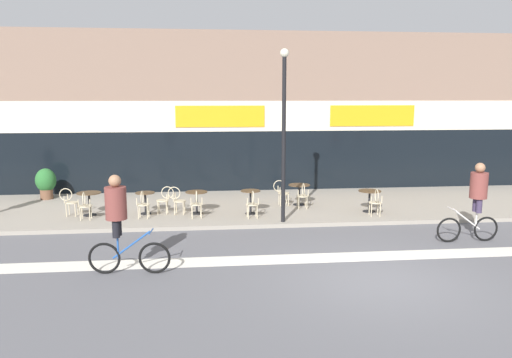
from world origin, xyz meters
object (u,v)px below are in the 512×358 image
object	(u,v)px
cafe_chair_2_near	(196,202)
cafe_chair_4_near	(303,194)
cafe_chair_0_side	(69,200)
cafe_chair_1_near	(143,202)
cafe_chair_4_side	(282,191)
bistro_table_1	(145,199)
cafe_chair_2_side	(177,198)
lamp_post	(284,124)
bistro_table_0	(89,199)
bistro_table_4	(299,190)
cafe_chair_5_near	(376,200)
cyclist_0	(476,196)
bistro_table_5	(369,197)
cafe_chair_1_side	(165,198)
cyclist_1	(119,217)
cafe_chair_0_near	(85,204)
bistro_table_3	(251,197)
cafe_chair_3_near	(253,202)
bistro_table_2	(197,198)
planter_pot	(46,182)

from	to	relation	value
cafe_chair_2_near	cafe_chair_4_near	size ratio (longest dim) A/B	1.00
cafe_chair_0_side	cafe_chair_1_near	size ratio (longest dim) A/B	1.00
cafe_chair_2_near	cafe_chair_4_side	bearing A→B (deg)	-66.19
bistro_table_1	cafe_chair_2_side	distance (m)	1.04
cafe_chair_2_near	lamp_post	world-z (taller)	lamp_post
bistro_table_0	bistro_table_4	size ratio (longest dim) A/B	1.01
cafe_chair_1_near	cafe_chair_4_side	distance (m)	4.83
cafe_chair_0_side	cafe_chair_4_near	size ratio (longest dim) A/B	1.00
cafe_chair_5_near	cyclist_0	bearing A→B (deg)	-139.43
bistro_table_5	cafe_chair_1_side	xyz separation A→B (m)	(-6.73, 0.45, 0.00)
cafe_chair_2_near	cyclist_1	bearing A→B (deg)	156.22
lamp_post	cyclist_0	distance (m)	5.68
bistro_table_0	cafe_chair_5_near	distance (m)	9.18
lamp_post	cafe_chair_1_side	bearing A→B (deg)	158.34
cafe_chair_4_near	cafe_chair_0_near	bearing A→B (deg)	96.73
bistro_table_1	bistro_table_3	xyz separation A→B (m)	(3.41, -0.33, 0.04)
cafe_chair_1_near	cafe_chair_3_near	distance (m)	3.43
cafe_chair_5_near	cyclist_0	world-z (taller)	cyclist_0
bistro_table_2	cafe_chair_1_side	bearing A→B (deg)	173.68
bistro_table_2	cafe_chair_2_side	distance (m)	0.63
bistro_table_2	cafe_chair_5_near	bearing A→B (deg)	-9.62
cafe_chair_1_near	cafe_chair_4_side	bearing A→B (deg)	-69.67
cafe_chair_0_side	cafe_chair_1_near	world-z (taller)	same
cafe_chair_1_near	bistro_table_5	bearing A→B (deg)	-85.64
cafe_chair_1_side	cafe_chair_4_near	bearing A→B (deg)	-174.51
cafe_chair_3_near	lamp_post	xyz separation A→B (m)	(0.89, -0.50, 2.47)
cafe_chair_1_side	cafe_chair_2_side	world-z (taller)	same
bistro_table_0	cafe_chair_4_side	bearing A→B (deg)	7.36
cafe_chair_0_near	cafe_chair_1_side	size ratio (longest dim) A/B	1.00
bistro_table_0	cafe_chair_0_side	size ratio (longest dim) A/B	0.85
bistro_table_2	cafe_chair_2_side	bearing A→B (deg)	179.07
bistro_table_3	cafe_chair_1_side	world-z (taller)	cafe_chair_1_side
bistro_table_1	planter_pot	bearing A→B (deg)	144.64
bistro_table_3	cafe_chair_3_near	distance (m)	0.63
cafe_chair_3_near	cafe_chair_4_near	xyz separation A→B (m)	(1.82, 1.15, 0.00)
bistro_table_3	planter_pot	xyz separation A→B (m)	(-7.36, 3.14, 0.08)
cafe_chair_0_near	lamp_post	xyz separation A→B (m)	(6.06, -0.82, 2.47)
cafe_chair_0_side	cafe_chair_1_side	size ratio (longest dim) A/B	1.00
cafe_chair_4_side	planter_pot	world-z (taller)	planter_pot
cafe_chair_2_side	cyclist_1	world-z (taller)	cyclist_1
bistro_table_2	cafe_chair_1_near	bearing A→B (deg)	-163.02
cafe_chair_4_near	cyclist_0	size ratio (longest dim) A/B	0.42
bistro_table_3	cafe_chair_4_side	distance (m)	1.66
cafe_chair_4_side	bistro_table_1	bearing A→B (deg)	-173.41
planter_pot	bistro_table_2	bearing A→B (deg)	-27.51
bistro_table_3	cafe_chair_0_side	world-z (taller)	cafe_chair_0_side
bistro_table_1	cafe_chair_1_near	bearing A→B (deg)	-90.37
bistro_table_5	cafe_chair_1_near	distance (m)	7.36
bistro_table_5	cafe_chair_5_near	distance (m)	0.63
cafe_chair_3_near	cyclist_0	xyz separation A→B (m)	(5.80, -2.70, 0.64)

